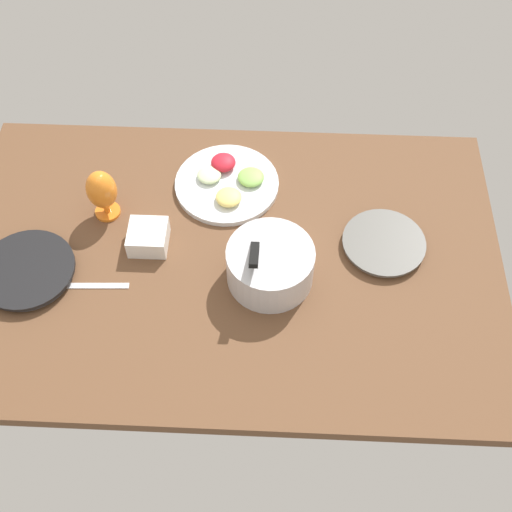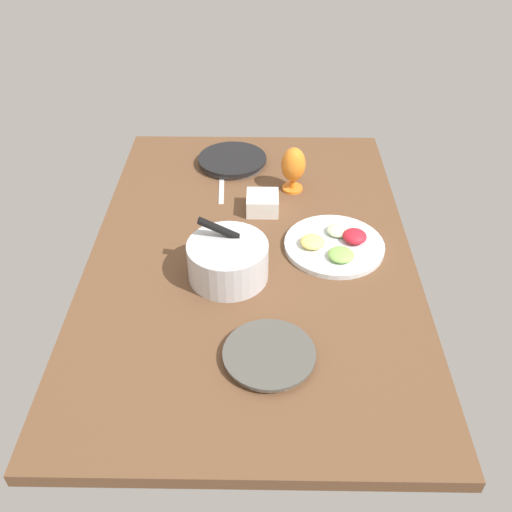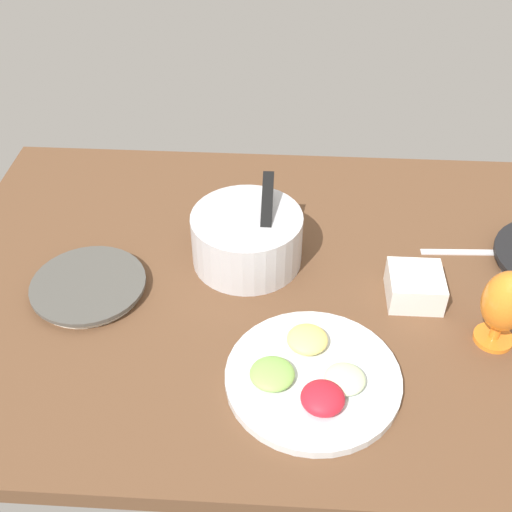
{
  "view_description": "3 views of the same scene",
  "coord_description": "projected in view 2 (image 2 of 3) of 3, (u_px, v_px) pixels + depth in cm",
  "views": [
    {
      "loc": [
        -13.24,
        108.96,
        156.08
      ],
      "look_at": [
        -8.58,
        3.09,
        5.04
      ],
      "focal_mm": 45.92,
      "sensor_mm": 36.0,
      "label": 1
    },
    {
      "loc": [
        -144.91,
        -3.62,
        113.96
      ],
      "look_at": [
        -9.11,
        -1.68,
        5.04
      ],
      "focal_mm": 39.82,
      "sensor_mm": 36.0,
      "label": 2
    },
    {
      "loc": [
        -4.06,
        -102.55,
        94.53
      ],
      "look_at": [
        -10.38,
        2.05,
        5.04
      ],
      "focal_mm": 44.83,
      "sensor_mm": 36.0,
      "label": 3
    }
  ],
  "objects": [
    {
      "name": "dinner_plate_left",
      "position": [
        269.0,
        355.0,
        1.48
      ],
      "size": [
        24.44,
        24.44,
        2.37
      ],
      "color": "silver",
      "rests_on": "ground_plane"
    },
    {
      "name": "square_bowl_white",
      "position": [
        263.0,
        202.0,
        2.0
      ],
      "size": [
        11.22,
        11.22,
        6.39
      ],
      "color": "white",
      "rests_on": "ground_plane"
    },
    {
      "name": "dinner_plate_right",
      "position": [
        232.0,
        161.0,
        2.27
      ],
      "size": [
        27.34,
        27.34,
        3.05
      ],
      "color": "#4C4C51",
      "rests_on": "ground_plane"
    },
    {
      "name": "fruit_platter",
      "position": [
        335.0,
        244.0,
        1.84
      ],
      "size": [
        32.62,
        32.62,
        5.46
      ],
      "color": "silver",
      "rests_on": "ground_plane"
    },
    {
      "name": "fork_by_right_plate",
      "position": [
        221.0,
        190.0,
        2.12
      ],
      "size": [
        18.06,
        2.6,
        0.6
      ],
      "primitive_type": "cube",
      "rotation": [
        0.0,
        0.0,
        0.04
      ],
      "color": "silver",
      "rests_on": "ground_plane"
    },
    {
      "name": "ground_plane",
      "position": [
        251.0,
        255.0,
        1.86
      ],
      "size": [
        160.0,
        104.0,
        4.0
      ],
      "primitive_type": "cube",
      "color": "brown"
    },
    {
      "name": "mixing_bowl",
      "position": [
        228.0,
        259.0,
        1.7
      ],
      "size": [
        24.43,
        24.43,
        18.36
      ],
      "color": "silver",
      "rests_on": "ground_plane"
    },
    {
      "name": "hurricane_glass_orange",
      "position": [
        293.0,
        166.0,
        2.07
      ],
      "size": [
        8.97,
        8.97,
        17.23
      ],
      "color": "orange",
      "rests_on": "ground_plane"
    }
  ]
}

